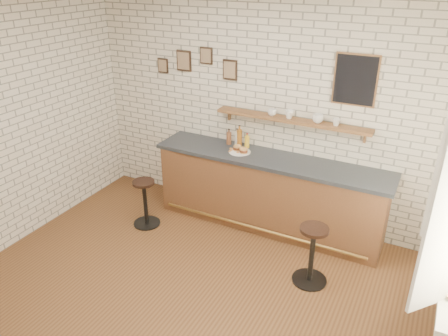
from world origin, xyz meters
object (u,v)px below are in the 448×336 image
at_px(shelf_cup_a, 272,112).
at_px(shelf_cup_d, 336,122).
at_px(sandwich_plate, 240,152).
at_px(bitters_bottle_brown, 229,138).
at_px(bitters_bottle_amber, 239,138).
at_px(condiment_bottle_yellow, 247,142).
at_px(bitters_bottle_white, 237,139).
at_px(ciabatta_sandwich, 241,149).
at_px(bar_counter, 269,192).
at_px(shelf_cup_c, 318,119).
at_px(shelf_cup_b, 289,114).
at_px(bar_stool_left, 145,201).
at_px(bar_stool_right, 312,253).

distance_m(shelf_cup_a, shelf_cup_d, 0.82).
distance_m(sandwich_plate, bitters_bottle_brown, 0.33).
distance_m(bitters_bottle_amber, condiment_bottle_yellow, 0.12).
bearing_deg(bitters_bottle_white, ciabatta_sandwich, -53.09).
distance_m(ciabatta_sandwich, shelf_cup_a, 0.62).
bearing_deg(bitters_bottle_white, bar_counter, -16.78).
height_order(bitters_bottle_brown, shelf_cup_a, shelf_cup_a).
height_order(bitters_bottle_white, shelf_cup_c, shelf_cup_c).
height_order(bitters_bottle_white, shelf_cup_d, shelf_cup_d).
relative_size(bitters_bottle_amber, shelf_cup_d, 3.21).
relative_size(shelf_cup_b, shelf_cup_c, 0.83).
relative_size(bar_counter, bar_stool_left, 4.72).
height_order(bar_counter, bitters_bottle_brown, bitters_bottle_brown).
height_order(bar_counter, shelf_cup_a, shelf_cup_a).
bearing_deg(shelf_cup_c, bitters_bottle_brown, 116.37).
relative_size(bitters_bottle_amber, shelf_cup_b, 2.70).
bearing_deg(bitters_bottle_white, shelf_cup_d, 1.50).
height_order(bar_stool_left, shelf_cup_d, shelf_cup_d).
relative_size(bitters_bottle_brown, shelf_cup_b, 1.98).
xyz_separation_m(bitters_bottle_amber, bar_stool_right, (1.38, -1.02, -0.75)).
bearing_deg(shelf_cup_d, sandwich_plate, 169.45).
xyz_separation_m(condiment_bottle_yellow, shelf_cup_d, (1.14, 0.03, 0.45)).
bearing_deg(bitters_bottle_amber, shelf_cup_a, 4.41).
bearing_deg(condiment_bottle_yellow, shelf_cup_c, 2.11).
relative_size(sandwich_plate, shelf_cup_c, 2.10).
height_order(bitters_bottle_brown, bar_stool_right, bitters_bottle_brown).
relative_size(bitters_bottle_white, condiment_bottle_yellow, 1.21).
xyz_separation_m(ciabatta_sandwich, shelf_cup_a, (0.33, 0.22, 0.48)).
xyz_separation_m(bar_counter, bar_stool_right, (0.86, -0.85, -0.13)).
relative_size(sandwich_plate, shelf_cup_d, 3.02).
distance_m(shelf_cup_a, shelf_cup_b, 0.23).
bearing_deg(bitters_bottle_brown, shelf_cup_a, 3.25).
height_order(sandwich_plate, bitters_bottle_white, bitters_bottle_white).
bearing_deg(bitters_bottle_white, bar_stool_right, -35.82).
relative_size(bar_stool_left, bar_stool_right, 0.93).
relative_size(bitters_bottle_brown, condiment_bottle_yellow, 1.08).
height_order(sandwich_plate, bar_stool_right, sandwich_plate).
distance_m(ciabatta_sandwich, shelf_cup_b, 0.78).
bearing_deg(bar_stool_left, bitters_bottle_brown, 48.16).
relative_size(bar_stool_right, shelf_cup_c, 5.31).
relative_size(condiment_bottle_yellow, bar_stool_left, 0.31).
bearing_deg(bar_stool_left, bar_counter, 26.29).
height_order(ciabatta_sandwich, bitters_bottle_amber, bitters_bottle_amber).
relative_size(bitters_bottle_white, bitters_bottle_amber, 0.82).
bearing_deg(shelf_cup_a, shelf_cup_c, 2.15).
height_order(ciabatta_sandwich, bitters_bottle_brown, bitters_bottle_brown).
relative_size(bar_counter, ciabatta_sandwich, 12.39).
bearing_deg(bitters_bottle_white, shelf_cup_b, 2.76).
relative_size(ciabatta_sandwich, bitters_bottle_white, 1.02).
height_order(bar_counter, bitters_bottle_white, bitters_bottle_white).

